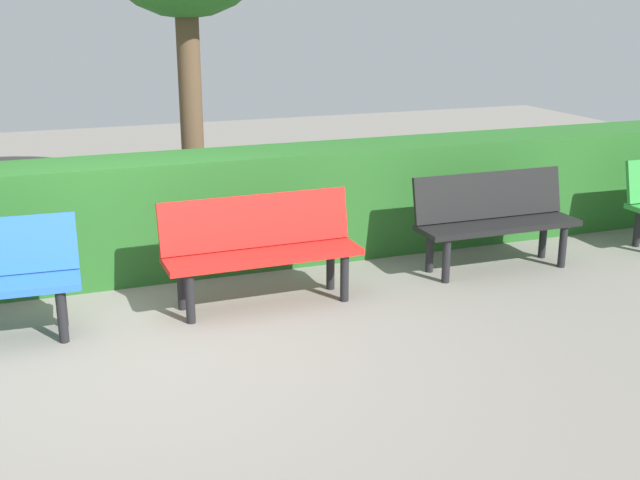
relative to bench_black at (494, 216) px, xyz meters
name	(u,v)px	position (x,y,z in m)	size (l,w,h in m)	color
ground_plane	(136,345)	(3.30, 0.61, -0.48)	(20.86, 20.86, 0.00)	gray
bench_black	(494,216)	(0.00, 0.00, 0.00)	(1.50, 0.47, 0.86)	black
bench_red	(261,245)	(2.22, 0.11, 0.00)	(1.57, 0.48, 0.86)	red
hedge_row	(223,210)	(2.27, -0.93, 0.04)	(16.86, 0.69, 1.03)	#266023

